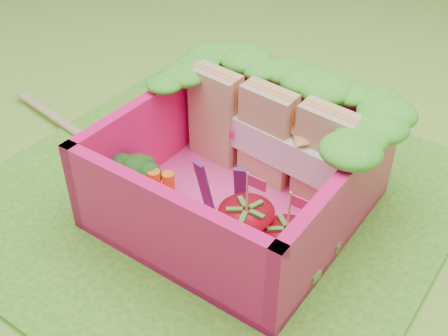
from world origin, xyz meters
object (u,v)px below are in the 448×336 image
at_px(strawberry_left, 246,231).
at_px(strawberry_right, 286,247).
at_px(sandwich_stack, 268,136).
at_px(chopsticks, 99,148).
at_px(broccoli, 139,172).
at_px(bento_box, 237,170).

relative_size(strawberry_left, strawberry_right, 1.09).
bearing_deg(strawberry_left, sandwich_stack, 112.76).
bearing_deg(chopsticks, strawberry_left, -10.72).
xyz_separation_m(strawberry_right, chopsticks, (-1.54, 0.21, -0.16)).
height_order(broccoli, chopsticks, broccoli).
bearing_deg(bento_box, chopsticks, -177.14).
relative_size(sandwich_stack, strawberry_left, 2.08).
bearing_deg(chopsticks, bento_box, 2.86).
height_order(bento_box, sandwich_stack, sandwich_stack).
xyz_separation_m(sandwich_stack, broccoli, (-0.47, -0.60, -0.10)).
relative_size(strawberry_right, chopsticks, 0.24).
bearing_deg(strawberry_left, chopsticks, 169.28).
height_order(strawberry_left, strawberry_right, strawberry_left).
distance_m(bento_box, sandwich_stack, 0.31).
relative_size(bento_box, strawberry_right, 2.73).
bearing_deg(strawberry_right, strawberry_left, -169.18).
bearing_deg(strawberry_left, broccoli, 179.29).
height_order(sandwich_stack, broccoli, sandwich_stack).
distance_m(sandwich_stack, chopsticks, 1.17).
bearing_deg(broccoli, chopsticks, 158.00).
relative_size(bento_box, strawberry_left, 2.49).
relative_size(broccoli, strawberry_right, 0.69).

